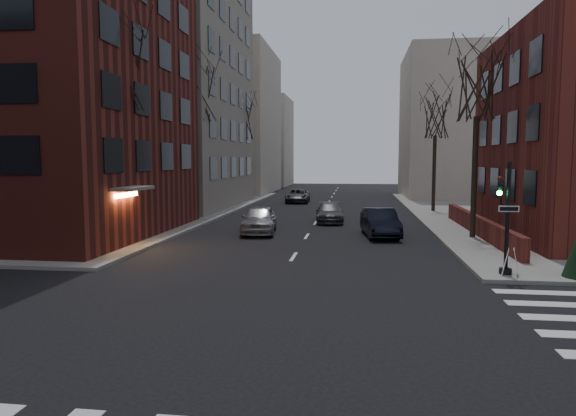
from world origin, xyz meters
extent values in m
plane|color=black|center=(0.00, 0.00, 0.00)|extent=(160.00, 160.00, 0.00)
cube|color=maroon|center=(-15.50, 16.50, 9.00)|extent=(15.00, 15.00, 18.00)
cube|color=gray|center=(-17.00, 34.00, 14.00)|extent=(18.00, 18.00, 28.00)
cube|color=maroon|center=(9.30, 19.00, 0.65)|extent=(0.35, 16.00, 1.00)
cube|color=#BEB2A1|center=(-15.00, 55.00, 9.00)|extent=(14.00, 16.00, 18.00)
cube|color=#BEB2A1|center=(15.00, 50.00, 8.00)|extent=(14.00, 14.00, 16.00)
cube|color=#BEB2A1|center=(-13.00, 72.00, 7.00)|extent=(10.00, 12.00, 14.00)
cylinder|color=black|center=(8.00, 9.00, 2.15)|extent=(0.14, 0.14, 4.00)
cylinder|color=black|center=(8.00, 9.00, 0.25)|extent=(0.44, 0.44, 0.20)
imported|color=black|center=(7.75, 9.00, 3.00)|extent=(0.16, 0.20, 1.00)
sphere|color=#19FF4C|center=(7.68, 8.95, 3.05)|extent=(0.18, 0.18, 0.18)
cube|color=white|center=(8.00, 8.88, 2.50)|extent=(0.70, 0.03, 0.22)
cylinder|color=#2D231C|center=(-8.80, 14.00, 3.47)|extent=(0.28, 0.28, 6.65)
cylinder|color=#2D231C|center=(-8.80, 26.00, 3.65)|extent=(0.28, 0.28, 7.00)
cylinder|color=#2D231C|center=(-8.80, 40.00, 3.30)|extent=(0.28, 0.28, 6.30)
cylinder|color=#2D231C|center=(8.80, 18.00, 3.30)|extent=(0.28, 0.28, 6.30)
cylinder|color=#2D231C|center=(8.80, 32.00, 3.12)|extent=(0.28, 0.28, 5.95)
cylinder|color=black|center=(-8.20, 22.00, 3.15)|extent=(0.12, 0.12, 6.00)
sphere|color=#FFA54C|center=(-8.20, 22.00, 6.25)|extent=(0.36, 0.36, 0.36)
cylinder|color=black|center=(-8.20, 42.00, 3.15)|extent=(0.12, 0.12, 6.00)
sphere|color=#FFA54C|center=(-8.20, 42.00, 6.25)|extent=(0.36, 0.36, 0.36)
imported|color=black|center=(4.00, 18.46, 0.77)|extent=(2.19, 4.83, 1.54)
imported|color=#9C9CA1|center=(-2.84, 18.90, 0.80)|extent=(2.37, 4.85, 1.59)
imported|color=#3B3B3F|center=(0.91, 24.56, 0.64)|extent=(2.13, 4.53, 1.28)
imported|color=#3D3E42|center=(-2.99, 40.02, 0.67)|extent=(2.39, 4.89, 1.34)
cube|color=white|center=(8.12, 8.83, 0.62)|extent=(0.56, 0.68, 0.94)
camera|label=1|loc=(2.65, -9.90, 4.23)|focal=32.00mm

